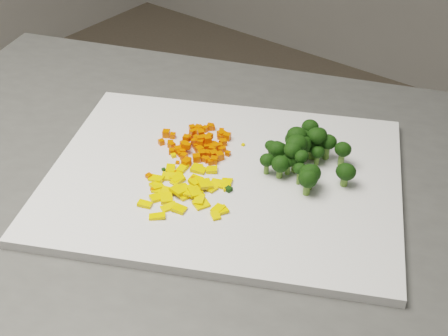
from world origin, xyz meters
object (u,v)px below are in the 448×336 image
Objects in this scene: pepper_pile at (188,189)px; carrot_pile at (196,138)px; broccoli_pile at (309,150)px; cutting_board at (224,178)px.

carrot_pile is at bearing 124.57° from pepper_pile.
broccoli_pile is (0.16, 0.05, 0.01)m from carrot_pile.
cutting_board is at bearing -21.29° from carrot_pile.
pepper_pile reaches higher than cutting_board.
pepper_pile is (0.06, -0.09, -0.01)m from carrot_pile.
broccoli_pile reaches higher than cutting_board.
broccoli_pile is at bearing 44.88° from cutting_board.
cutting_board is at bearing 81.45° from pepper_pile.
carrot_pile is (-0.07, 0.03, 0.02)m from cutting_board.
carrot_pile reaches higher than cutting_board.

